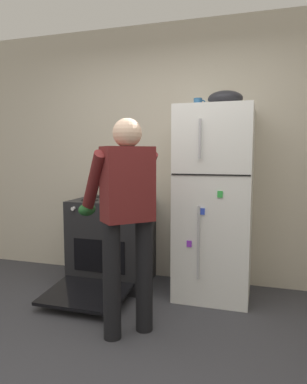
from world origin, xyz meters
TOP-DOWN VIEW (x-y plane):
  - kitchen_wall_back at (0.00, 1.95)m, footprint 6.00×0.10m
  - refrigerator at (0.46, 1.57)m, footprint 0.68×0.72m
  - stove_range at (-0.59, 1.55)m, footprint 0.76×1.20m
  - person_cook at (-0.07, 0.63)m, footprint 0.65×0.68m
  - red_pot at (-0.43, 1.52)m, footprint 0.33×0.23m
  - coffee_mug at (0.28, 1.62)m, footprint 0.11×0.08m
  - pepper_mill at (-0.89, 1.77)m, footprint 0.05×0.05m
  - mixing_bowl at (0.54, 1.57)m, footprint 0.31×0.31m

SIDE VIEW (x-z plane):
  - stove_range at x=-0.59m, z-range -0.01..0.88m
  - refrigerator at x=0.46m, z-range 0.00..1.78m
  - red_pot at x=-0.43m, z-range 0.89..1.00m
  - person_cook at x=-0.07m, z-range 0.15..1.75m
  - pepper_mill at x=-0.89m, z-range 0.89..1.07m
  - kitchen_wall_back at x=0.00m, z-range 0.00..2.70m
  - coffee_mug at x=0.28m, z-range 1.78..1.87m
  - mixing_bowl at x=0.54m, z-range 1.78..1.92m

